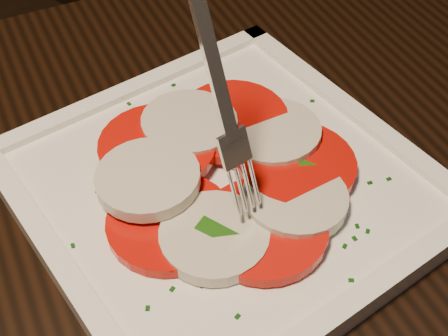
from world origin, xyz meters
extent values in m
cube|color=black|center=(0.03, 0.20, 0.73)|extent=(1.23, 0.85, 0.04)
cylinder|color=black|center=(0.15, 0.88, 0.21)|extent=(0.04, 0.04, 0.41)
cylinder|color=black|center=(0.01, 1.21, 0.21)|extent=(0.04, 0.04, 0.41)
cube|color=white|center=(0.04, 0.30, 0.76)|extent=(0.30, 0.30, 0.01)
cylinder|color=red|center=(-0.01, 0.28, 0.77)|extent=(0.09, 0.09, 0.01)
cylinder|color=beige|center=(0.01, 0.26, 0.77)|extent=(0.07, 0.07, 0.01)
cylinder|color=red|center=(0.04, 0.25, 0.77)|extent=(0.09, 0.09, 0.01)
cylinder|color=beige|center=(0.07, 0.26, 0.77)|extent=(0.07, 0.07, 0.02)
cylinder|color=red|center=(0.09, 0.29, 0.77)|extent=(0.09, 0.09, 0.01)
cylinder|color=beige|center=(0.09, 0.32, 0.78)|extent=(0.07, 0.07, 0.02)
cylinder|color=red|center=(0.07, 0.34, 0.78)|extent=(0.09, 0.09, 0.01)
cylinder|color=beige|center=(0.04, 0.35, 0.78)|extent=(0.07, 0.07, 0.02)
cylinder|color=red|center=(0.01, 0.34, 0.78)|extent=(0.09, 0.09, 0.01)
cylinder|color=beige|center=(-0.01, 0.32, 0.78)|extent=(0.07, 0.07, 0.01)
cube|color=#1B540E|center=(0.09, 0.30, 0.78)|extent=(0.01, 0.03, 0.00)
cube|color=#1B540E|center=(0.09, 0.32, 0.78)|extent=(0.02, 0.04, 0.00)
cube|color=#1B540E|center=(0.10, 0.27, 0.78)|extent=(0.03, 0.03, 0.00)
cube|color=#1B540E|center=(0.09, 0.30, 0.78)|extent=(0.02, 0.04, 0.00)
cube|color=#1B540E|center=(-0.02, 0.30, 0.78)|extent=(0.03, 0.02, 0.00)
cube|color=#1B540E|center=(0.02, 0.34, 0.78)|extent=(0.02, 0.03, 0.00)
cube|color=#1B540E|center=(0.07, 0.25, 0.78)|extent=(0.03, 0.03, 0.00)
cube|color=#1B540E|center=(-0.02, 0.32, 0.78)|extent=(0.03, 0.02, 0.00)
cube|color=#1B540E|center=(0.01, 0.25, 0.78)|extent=(0.03, 0.03, 0.00)
cube|color=#1B540E|center=(0.09, 0.28, 0.78)|extent=(0.03, 0.03, 0.01)
cube|color=#0B3D0B|center=(-0.01, 0.37, 0.77)|extent=(0.00, 0.00, 0.00)
cube|color=#0B3D0B|center=(0.06, 0.21, 0.77)|extent=(0.00, 0.00, 0.00)
cube|color=#0B3D0B|center=(0.15, 0.25, 0.77)|extent=(0.00, 0.00, 0.00)
cube|color=#0B3D0B|center=(-0.04, 0.34, 0.77)|extent=(0.00, 0.00, 0.00)
cube|color=#0B3D0B|center=(0.01, 0.41, 0.77)|extent=(0.00, 0.00, 0.00)
cube|color=#0B3D0B|center=(0.10, 0.22, 0.77)|extent=(0.00, 0.00, 0.00)
cube|color=#0B3D0B|center=(0.05, 0.42, 0.77)|extent=(0.00, 0.00, 0.00)
cube|color=#0B3D0B|center=(0.15, 0.34, 0.77)|extent=(0.00, 0.00, 0.00)
cube|color=#0B3D0B|center=(-0.07, 0.30, 0.77)|extent=(0.00, 0.00, 0.00)
cube|color=#0B3D0B|center=(-0.03, 0.24, 0.77)|extent=(0.00, 0.00, 0.00)
cube|color=#0B3D0B|center=(0.05, 0.39, 0.77)|extent=(0.00, 0.00, 0.00)
cube|color=#0B3D0B|center=(0.07, 0.38, 0.77)|extent=(0.00, 0.00, 0.00)
cube|color=#0B3D0B|center=(0.09, 0.22, 0.77)|extent=(0.00, 0.00, 0.00)
cube|color=#0B3D0B|center=(0.00, 0.20, 0.77)|extent=(0.00, 0.00, 0.00)
cube|color=#0B3D0B|center=(0.09, 0.21, 0.77)|extent=(0.00, 0.00, 0.00)
cube|color=#0B3D0B|center=(-0.05, 0.23, 0.77)|extent=(0.00, 0.00, 0.00)
cube|color=#0B3D0B|center=(0.13, 0.28, 0.77)|extent=(0.00, 0.00, 0.00)
cube|color=#0B3D0B|center=(0.00, 0.38, 0.77)|extent=(0.00, 0.00, 0.00)
cube|color=#0B3D0B|center=(-0.01, 0.23, 0.77)|extent=(0.00, 0.00, 0.00)
cube|color=#0B3D0B|center=(-0.04, 0.33, 0.77)|extent=(0.00, 0.00, 0.00)
cube|color=#0B3D0B|center=(0.07, 0.19, 0.77)|extent=(0.00, 0.00, 0.00)
cube|color=#0B3D0B|center=(0.13, 0.25, 0.77)|extent=(0.00, 0.00, 0.00)
cube|color=#0B3D0B|center=(0.11, 0.36, 0.77)|extent=(0.00, 0.00, 0.00)
cube|color=#0B3D0B|center=(0.11, 0.22, 0.77)|extent=(0.00, 0.00, 0.00)
camera|label=1|loc=(-0.10, 0.04, 1.10)|focal=50.00mm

